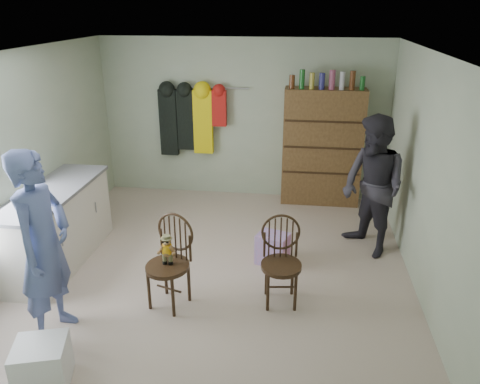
# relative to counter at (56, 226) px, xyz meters

# --- Properties ---
(ground_plane) EXTENTS (5.00, 5.00, 0.00)m
(ground_plane) POSITION_rel_counter_xyz_m (1.95, 0.00, -0.47)
(ground_plane) COLOR beige
(ground_plane) RESTS_ON ground
(room_walls) EXTENTS (5.00, 5.00, 5.00)m
(room_walls) POSITION_rel_counter_xyz_m (1.95, 0.53, 1.11)
(room_walls) COLOR #B4C0A1
(room_walls) RESTS_ON ground
(counter) EXTENTS (0.64, 1.86, 0.94)m
(counter) POSITION_rel_counter_xyz_m (0.00, 0.00, 0.00)
(counter) COLOR silver
(counter) RESTS_ON ground
(plastic_tub) EXTENTS (0.51, 0.49, 0.39)m
(plastic_tub) POSITION_rel_counter_xyz_m (0.83, -1.92, -0.28)
(plastic_tub) COLOR white
(plastic_tub) RESTS_ON ground
(chair_front) EXTENTS (0.56, 0.56, 0.99)m
(chair_front) POSITION_rel_counter_xyz_m (1.59, -0.66, 0.08)
(chair_front) COLOR #382413
(chair_front) RESTS_ON ground
(chair_far) EXTENTS (0.47, 0.47, 0.95)m
(chair_far) POSITION_rel_counter_xyz_m (2.72, -0.46, 0.04)
(chair_far) COLOR #382413
(chair_far) RESTS_ON ground
(striped_bag) EXTENTS (0.43, 0.38, 0.38)m
(striped_bag) POSITION_rel_counter_xyz_m (2.59, 0.29, -0.28)
(striped_bag) COLOR pink
(striped_bag) RESTS_ON ground
(person_left) EXTENTS (0.46, 0.68, 1.84)m
(person_left) POSITION_rel_counter_xyz_m (0.61, -1.26, 0.45)
(person_left) COLOR #5766A0
(person_left) RESTS_ON ground
(person_right) EXTENTS (1.02, 1.08, 1.76)m
(person_right) POSITION_rel_counter_xyz_m (3.77, 0.75, 0.41)
(person_right) COLOR #2D2B33
(person_right) RESTS_ON ground
(dresser) EXTENTS (1.20, 0.39, 2.08)m
(dresser) POSITION_rel_counter_xyz_m (3.20, 2.30, 0.44)
(dresser) COLOR brown
(dresser) RESTS_ON ground
(coat_rack) EXTENTS (1.42, 0.12, 1.09)m
(coat_rack) POSITION_rel_counter_xyz_m (1.12, 2.38, 0.78)
(coat_rack) COLOR #99999E
(coat_rack) RESTS_ON ground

